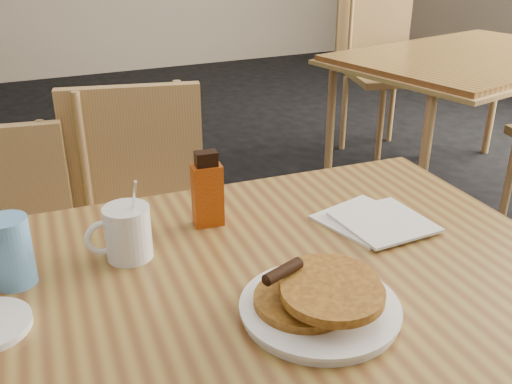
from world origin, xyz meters
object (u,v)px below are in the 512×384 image
(pancake_plate, at_px, (320,301))
(coffee_mug, at_px, (126,232))
(chair_neighbor_far, at_px, (382,53))
(chair_wall_extra, at_px, (11,252))
(syrup_bottle, at_px, (207,191))
(chair_main_far, at_px, (147,214))
(main_table, at_px, (243,301))
(neighbor_table, at_px, (475,61))
(blue_tumbler, at_px, (11,251))

(pancake_plate, height_order, coffee_mug, coffee_mug)
(coffee_mug, bearing_deg, chair_neighbor_far, 60.45)
(chair_wall_extra, xyz_separation_m, pancake_plate, (0.44, -0.90, 0.28))
(coffee_mug, distance_m, syrup_bottle, 0.19)
(chair_main_far, height_order, coffee_mug, coffee_mug)
(chair_main_far, bearing_deg, syrup_bottle, -75.57)
(chair_main_far, distance_m, chair_wall_extra, 0.39)
(chair_wall_extra, bearing_deg, chair_main_far, 5.70)
(main_table, distance_m, pancake_plate, 0.17)
(main_table, xyz_separation_m, pancake_plate, (0.07, -0.14, 0.07))
(main_table, bearing_deg, chair_neighbor_far, 48.13)
(neighbor_table, distance_m, pancake_plate, 2.35)
(main_table, height_order, blue_tumbler, blue_tumbler)
(chair_neighbor_far, relative_size, syrup_bottle, 6.49)
(coffee_mug, bearing_deg, neighbor_table, 47.09)
(syrup_bottle, height_order, blue_tumbler, syrup_bottle)
(main_table, height_order, chair_wall_extra, chair_wall_extra)
(main_table, relative_size, neighbor_table, 0.85)
(neighbor_table, relative_size, blue_tumbler, 12.51)
(neighbor_table, height_order, pancake_plate, pancake_plate)
(chair_main_far, distance_m, coffee_mug, 0.65)
(pancake_plate, height_order, blue_tumbler, blue_tumbler)
(chair_wall_extra, relative_size, pancake_plate, 3.24)
(main_table, distance_m, chair_neighbor_far, 2.82)
(chair_main_far, relative_size, pancake_plate, 3.54)
(chair_neighbor_far, relative_size, coffee_mug, 6.48)
(chair_wall_extra, bearing_deg, syrup_bottle, -44.22)
(main_table, xyz_separation_m, blue_tumbler, (-0.36, 0.16, 0.10))
(chair_neighbor_far, bearing_deg, chair_wall_extra, -132.98)
(neighbor_table, bearing_deg, chair_wall_extra, -165.43)
(syrup_bottle, bearing_deg, chair_neighbor_far, 52.36)
(syrup_bottle, bearing_deg, neighbor_table, 38.25)
(chair_neighbor_far, bearing_deg, main_table, -115.52)
(chair_neighbor_far, xyz_separation_m, pancake_plate, (-1.81, -2.23, 0.15))
(chair_neighbor_far, relative_size, blue_tumbler, 8.38)
(coffee_mug, xyz_separation_m, blue_tumbler, (-0.20, -0.00, 0.01))
(chair_neighbor_far, xyz_separation_m, coffee_mug, (-2.04, -1.93, 0.18))
(coffee_mug, xyz_separation_m, syrup_bottle, (0.18, 0.06, 0.02))
(pancake_plate, xyz_separation_m, syrup_bottle, (-0.05, 0.36, 0.05))
(main_table, distance_m, neighbor_table, 2.32)
(neighbor_table, xyz_separation_m, chair_neighbor_far, (-0.01, 0.75, -0.09))
(main_table, xyz_separation_m, syrup_bottle, (0.02, 0.23, 0.12))
(main_table, bearing_deg, syrup_bottle, 84.13)
(pancake_plate, bearing_deg, chair_main_far, 93.64)
(coffee_mug, bearing_deg, main_table, -29.13)
(blue_tumbler, bearing_deg, syrup_bottle, 9.19)
(neighbor_table, bearing_deg, chair_main_far, -161.81)
(main_table, height_order, chair_main_far, chair_main_far)
(chair_wall_extra, xyz_separation_m, coffee_mug, (0.21, -0.60, 0.31))
(main_table, height_order, neighbor_table, same)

